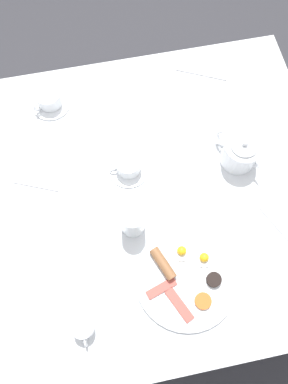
{
  "coord_description": "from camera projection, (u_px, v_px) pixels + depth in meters",
  "views": [
    {
      "loc": [
        0.41,
        -0.08,
        1.87
      ],
      "look_at": [
        0.0,
        0.0,
        0.75
      ],
      "focal_mm": 35.0,
      "sensor_mm": 36.0,
      "label": 1
    }
  ],
  "objects": [
    {
      "name": "knife_by_plate",
      "position": [
        282.0,
        231.0,
        1.16
      ],
      "size": [
        0.18,
        0.09,
        0.0
      ],
      "rotation": [
        0.0,
        0.0,
        2.0
      ],
      "color": "silver",
      "rests_on": "table"
    },
    {
      "name": "table",
      "position": [
        144.0,
        200.0,
        1.26
      ],
      "size": [
        1.08,
        1.23,
        0.73
      ],
      "color": "silver",
      "rests_on": "ground_plane"
    },
    {
      "name": "creamer_jug",
      "position": [
        84.0,
        328.0,
        1.04
      ],
      "size": [
        0.08,
        0.06,
        0.05
      ],
      "color": "white",
      "rests_on": "table"
    },
    {
      "name": "breakfast_plate",
      "position": [
        186.0,
        277.0,
        1.11
      ],
      "size": [
        0.31,
        0.31,
        0.04
      ],
      "color": "white",
      "rests_on": "table"
    },
    {
      "name": "ground_plane",
      "position": [
        144.0,
        244.0,
        1.89
      ],
      "size": [
        8.0,
        8.0,
        0.0
      ],
      "primitive_type": "plane",
      "color": "#333338"
    },
    {
      "name": "teapot_near",
      "position": [
        240.0,
        152.0,
        1.2
      ],
      "size": [
        0.18,
        0.12,
        0.12
      ],
      "rotation": [
        0.0,
        0.0,
        0.55
      ],
      "color": "white",
      "rests_on": "table"
    },
    {
      "name": "fork_by_plate",
      "position": [
        201.0,
        74.0,
        1.37
      ],
      "size": [
        0.09,
        0.18,
        0.0
      ],
      "rotation": [
        0.0,
        0.0,
        5.83
      ],
      "color": "silver",
      "rests_on": "table"
    },
    {
      "name": "spoon_for_tea",
      "position": [
        35.0,
        185.0,
        1.22
      ],
      "size": [
        0.07,
        0.15,
        0.0
      ],
      "rotation": [
        0.0,
        0.0,
        2.74
      ],
      "color": "silver",
      "rests_on": "table"
    },
    {
      "name": "water_glass_tall",
      "position": [
        133.0,
        221.0,
        1.11
      ],
      "size": [
        0.07,
        0.07,
        0.12
      ],
      "color": "white",
      "rests_on": "table"
    },
    {
      "name": "teacup_with_saucer_right",
      "position": [
        49.0,
        100.0,
        1.3
      ],
      "size": [
        0.14,
        0.14,
        0.06
      ],
      "color": "white",
      "rests_on": "table"
    },
    {
      "name": "teacup_with_saucer_left",
      "position": [
        128.0,
        166.0,
        1.21
      ],
      "size": [
        0.14,
        0.14,
        0.06
      ],
      "color": "white",
      "rests_on": "table"
    }
  ]
}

